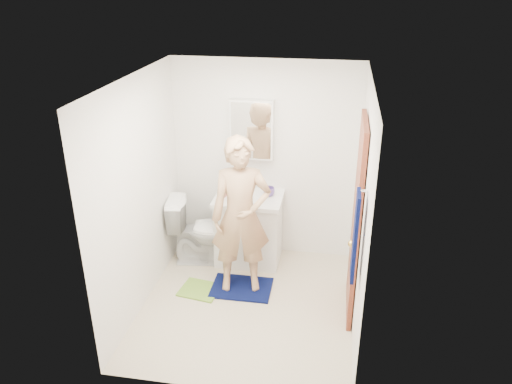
% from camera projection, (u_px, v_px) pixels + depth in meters
% --- Properties ---
extents(floor, '(2.20, 2.40, 0.02)m').
position_uv_depth(floor, '(247.00, 306.00, 5.34)').
color(floor, beige).
rests_on(floor, ground).
extents(ceiling, '(2.20, 2.40, 0.02)m').
position_uv_depth(ceiling, '(246.00, 79.00, 4.35)').
color(ceiling, white).
rests_on(ceiling, ground).
extents(wall_back, '(2.20, 0.02, 2.40)m').
position_uv_depth(wall_back, '(265.00, 161.00, 5.93)').
color(wall_back, white).
rests_on(wall_back, ground).
extents(wall_front, '(2.20, 0.02, 2.40)m').
position_uv_depth(wall_front, '(217.00, 272.00, 3.76)').
color(wall_front, white).
rests_on(wall_front, ground).
extents(wall_left, '(0.02, 2.40, 2.40)m').
position_uv_depth(wall_left, '(138.00, 196.00, 5.02)').
color(wall_left, white).
rests_on(wall_left, ground).
extents(wall_right, '(0.02, 2.40, 2.40)m').
position_uv_depth(wall_right, '(363.00, 212.00, 4.68)').
color(wall_right, white).
rests_on(wall_right, ground).
extents(vanity_cabinet, '(0.75, 0.55, 0.80)m').
position_uv_depth(vanity_cabinet, '(249.00, 230.00, 6.02)').
color(vanity_cabinet, white).
rests_on(vanity_cabinet, floor).
extents(countertop, '(0.79, 0.59, 0.05)m').
position_uv_depth(countertop, '(249.00, 199.00, 5.85)').
color(countertop, white).
rests_on(countertop, vanity_cabinet).
extents(sink_basin, '(0.40, 0.40, 0.03)m').
position_uv_depth(sink_basin, '(249.00, 197.00, 5.84)').
color(sink_basin, white).
rests_on(sink_basin, countertop).
extents(faucet, '(0.03, 0.03, 0.12)m').
position_uv_depth(faucet, '(251.00, 186.00, 5.97)').
color(faucet, silver).
rests_on(faucet, countertop).
extents(medicine_cabinet, '(0.50, 0.12, 0.70)m').
position_uv_depth(medicine_cabinet, '(252.00, 129.00, 5.73)').
color(medicine_cabinet, white).
rests_on(medicine_cabinet, wall_back).
extents(mirror_panel, '(0.46, 0.01, 0.66)m').
position_uv_depth(mirror_panel, '(251.00, 131.00, 5.67)').
color(mirror_panel, white).
rests_on(mirror_panel, wall_back).
extents(door, '(0.05, 0.80, 2.05)m').
position_uv_depth(door, '(356.00, 221.00, 4.89)').
color(door, brown).
rests_on(door, ground).
extents(door_knob, '(0.07, 0.07, 0.07)m').
position_uv_depth(door_knob, '(352.00, 244.00, 4.64)').
color(door_knob, gold).
rests_on(door_knob, door).
extents(towel, '(0.03, 0.24, 0.80)m').
position_uv_depth(towel, '(355.00, 236.00, 4.15)').
color(towel, '#060E3E').
rests_on(towel, wall_right).
extents(towel_hook, '(0.06, 0.02, 0.02)m').
position_uv_depth(towel_hook, '(365.00, 191.00, 3.98)').
color(towel_hook, silver).
rests_on(towel_hook, wall_right).
extents(toilet, '(0.87, 0.57, 0.83)m').
position_uv_depth(toilet, '(203.00, 230.00, 5.99)').
color(toilet, white).
rests_on(toilet, floor).
extents(bath_mat, '(0.67, 0.48, 0.02)m').
position_uv_depth(bath_mat, '(242.00, 288.00, 5.60)').
color(bath_mat, '#060E3E').
rests_on(bath_mat, floor).
extents(green_rug, '(0.48, 0.42, 0.02)m').
position_uv_depth(green_rug, '(200.00, 290.00, 5.57)').
color(green_rug, '#7AAD39').
rests_on(green_rug, floor).
extents(soap_dispenser, '(0.10, 0.10, 0.17)m').
position_uv_depth(soap_dispenser, '(223.00, 190.00, 5.81)').
color(soap_dispenser, '#C86B5D').
rests_on(soap_dispenser, countertop).
extents(toothbrush_cup, '(0.14, 0.14, 0.10)m').
position_uv_depth(toothbrush_cup, '(269.00, 192.00, 5.84)').
color(toothbrush_cup, '#61469C').
rests_on(toothbrush_cup, countertop).
extents(man, '(0.71, 0.55, 1.75)m').
position_uv_depth(man, '(241.00, 216.00, 5.27)').
color(man, tan).
rests_on(man, bath_mat).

